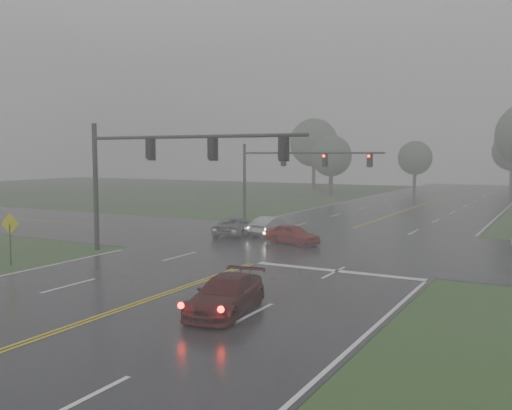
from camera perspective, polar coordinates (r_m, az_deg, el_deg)
The scene contains 14 objects.
ground at distance 18.84m, azimuth -22.20°, elevation -12.72°, with size 180.00×180.00×0.00m, color #2D4D21.
main_road at distance 34.70m, azimuth 4.36°, elevation -4.26°, with size 18.00×160.00×0.02m, color black.
cross_street at distance 36.51m, azimuth 5.65°, elevation -3.80°, with size 120.00×14.00×0.02m, color black.
stop_bar at distance 27.92m, azimuth 8.08°, elevation -6.60°, with size 8.50×0.50×0.01m, color silver.
sedan_maroon at distance 20.67m, azimuth -3.03°, elevation -10.75°, with size 1.82×4.47×1.30m, color #3F0B0C.
sedan_red at distance 35.75m, azimuth 3.65°, elevation -3.97°, with size 1.49×3.70×1.26m, color maroon.
sedan_silver at distance 39.83m, azimuth 1.59°, elevation -3.03°, with size 1.36×3.91×1.29m, color #9EA0A5.
car_grey at distance 39.76m, azimuth -1.87°, elevation -3.04°, with size 2.13×4.61×1.28m, color #5B5D63.
signal_gantry_near at distance 31.86m, azimuth -10.34°, elevation 4.29°, with size 13.67×0.33×7.43m.
signal_gantry_far at distance 47.06m, azimuth 2.92°, elevation 3.83°, with size 12.31×0.33×6.50m.
sign_diamond_west at distance 31.43m, azimuth -23.38°, elevation -2.33°, with size 1.10×0.25×2.67m.
tree_nw_a at distance 78.03m, azimuth 7.53°, elevation 4.88°, with size 5.56×5.56×8.16m.
tree_n_mid at distance 90.99m, azimuth 15.62°, elevation 4.56°, with size 5.22×5.22×7.66m.
tree_nw_b at distance 91.17m, azimuth 5.82°, elevation 6.21°, with size 7.66×7.66×11.25m.
Camera 1 is at (14.03, -11.23, 5.65)m, focal length 40.00 mm.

